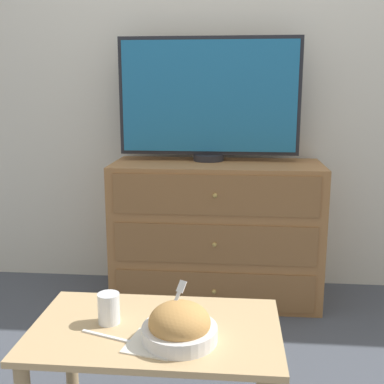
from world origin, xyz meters
The scene contains 9 objects.
ground_plane centered at (0.00, 0.00, 0.00)m, with size 12.00×12.00×0.00m, color #474C56.
wall_back centered at (0.00, 0.03, 1.30)m, with size 12.00×0.05×2.60m.
dresser centered at (-0.03, -0.25, 0.39)m, with size 1.13×0.46×0.77m.
tv centered at (-0.09, -0.16, 1.11)m, with size 0.99×0.17×0.67m.
coffee_table centered at (-0.17, -1.49, 0.37)m, with size 0.76×0.45×0.46m.
takeout_bowl centered at (-0.09, -1.56, 0.50)m, with size 0.22×0.22×0.16m.
drink_cup centered at (-0.32, -1.48, 0.50)m, with size 0.07×0.07×0.10m.
napkin centered at (-0.16, -1.59, 0.46)m, with size 0.17×0.17×0.00m.
knife centered at (-0.31, -1.56, 0.46)m, with size 0.16×0.06×0.01m.
Camera 1 is at (0.06, -2.82, 1.17)m, focal length 45.00 mm.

